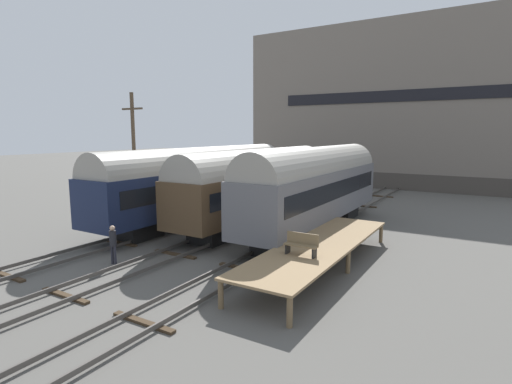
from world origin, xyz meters
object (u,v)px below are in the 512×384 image
at_px(train_car_brown, 258,182).
at_px(person_worker, 113,241).
at_px(utility_pole, 134,157).
at_px(train_car_navy, 202,179).
at_px(train_car_grey, 315,184).
at_px(bench, 302,243).

relative_size(train_car_brown, person_worker, 8.48).
bearing_deg(utility_pole, train_car_brown, 31.28).
xyz_separation_m(train_car_navy, train_car_brown, (4.12, 0.80, -0.06)).
xyz_separation_m(train_car_grey, utility_pole, (-11.12, -4.14, 1.52)).
bearing_deg(train_car_brown, train_car_navy, -169.00).
relative_size(train_car_brown, train_car_grey, 1.02).
bearing_deg(utility_pole, person_worker, -49.52).
distance_m(person_worker, utility_pole, 9.15).
distance_m(train_car_brown, bench, 10.77).
bearing_deg(train_car_grey, train_car_navy, -175.24).
bearing_deg(train_car_grey, train_car_brown, 178.41).
xyz_separation_m(train_car_brown, bench, (6.91, -8.17, -1.23)).
xyz_separation_m(train_car_navy, utility_pole, (-2.88, -3.45, 1.59)).
distance_m(train_car_navy, bench, 13.33).
distance_m(train_car_grey, person_worker, 12.14).
height_order(train_car_navy, train_car_brown, train_car_navy).
distance_m(train_car_navy, person_worker, 10.42).
bearing_deg(train_car_navy, utility_pole, -129.86).
distance_m(train_car_navy, utility_pole, 4.77).
bearing_deg(train_car_brown, bench, -49.76).
bearing_deg(train_car_navy, train_car_grey, 4.76).
relative_size(train_car_navy, bench, 13.14).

